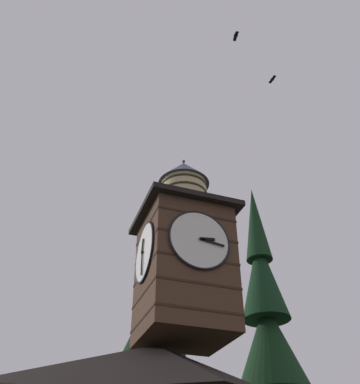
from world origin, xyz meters
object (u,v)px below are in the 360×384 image
object	(u,v)px
clock_tower	(184,253)
moon	(271,384)
pine_tree_aside	(271,358)
flying_bird_low	(236,36)
flying_bird_high	(272,79)

from	to	relation	value
clock_tower	moon	xyz separation A→B (m)	(-18.96, -25.83, 1.06)
pine_tree_aside	moon	distance (m)	23.51
clock_tower	flying_bird_low	size ratio (longest dim) A/B	17.13
flying_bird_high	pine_tree_aside	bearing A→B (deg)	-109.88
clock_tower	flying_bird_low	distance (m)	10.23
flying_bird_high	clock_tower	bearing A→B (deg)	-36.35
moon	flying_bird_low	size ratio (longest dim) A/B	3.73
clock_tower	moon	world-z (taller)	clock_tower
pine_tree_aside	moon	size ratio (longest dim) A/B	9.76
pine_tree_aside	flying_bird_low	bearing A→B (deg)	59.44
moon	clock_tower	bearing A→B (deg)	53.72
flying_bird_high	flying_bird_low	xyz separation A→B (m)	(3.47, 2.49, -1.16)
flying_bird_low	flying_bird_high	bearing A→B (deg)	-144.34
pine_tree_aside	moon	bearing A→B (deg)	-120.29
flying_bird_low	clock_tower	bearing A→B (deg)	-83.73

